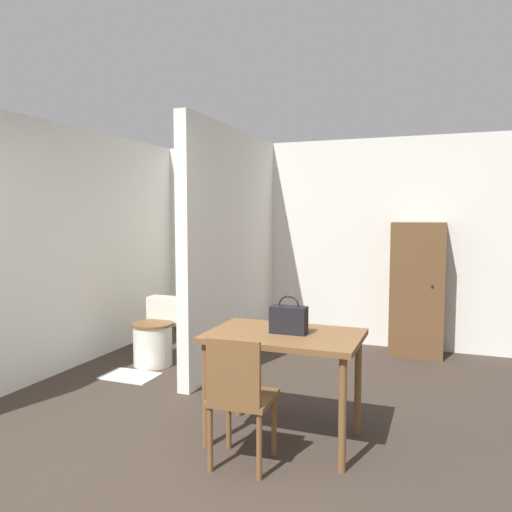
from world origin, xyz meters
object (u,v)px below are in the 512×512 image
at_px(wooden_chair, 240,396).
at_px(wooden_cabinet, 418,289).
at_px(dining_table, 284,347).
at_px(handbag, 289,319).
at_px(toilet, 155,337).

height_order(wooden_chair, wooden_cabinet, wooden_cabinet).
distance_m(dining_table, handbag, 0.20).
distance_m(dining_table, wooden_chair, 0.53).
distance_m(dining_table, toilet, 2.26).
bearing_deg(wooden_cabinet, handbag, -105.59).
bearing_deg(dining_table, wooden_cabinet, 73.82).
xyz_separation_m(wooden_chair, toilet, (-1.70, 1.72, -0.18)).
bearing_deg(toilet, dining_table, -34.22).
distance_m(dining_table, wooden_cabinet, 2.71).
bearing_deg(toilet, wooden_chair, -45.41).
height_order(dining_table, handbag, handbag).
height_order(handbag, wooden_cabinet, wooden_cabinet).
relative_size(toilet, wooden_cabinet, 0.46).
distance_m(toilet, wooden_cabinet, 2.96).
bearing_deg(wooden_chair, dining_table, 70.43).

